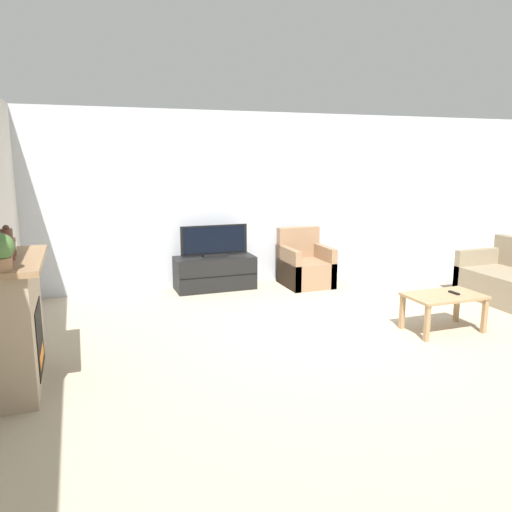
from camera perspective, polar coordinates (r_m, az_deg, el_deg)
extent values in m
plane|color=tan|center=(6.03, 9.38, -8.31)|extent=(24.00, 24.00, 0.00)
cube|color=silver|center=(8.11, 0.57, 6.63)|extent=(12.00, 0.06, 2.70)
cube|color=tan|center=(4.88, -25.88, -7.21)|extent=(0.38, 1.13, 1.11)
cube|color=black|center=(4.90, -23.47, -8.57)|extent=(0.01, 0.62, 0.61)
cube|color=orange|center=(4.96, -23.29, -10.39)|extent=(0.01, 0.43, 0.12)
cube|color=#93704C|center=(4.74, -26.12, -0.51)|extent=(0.50, 1.25, 0.05)
cylinder|color=#994C3D|center=(4.35, -26.89, 0.12)|extent=(0.12, 0.12, 0.20)
sphere|color=#994C3D|center=(4.33, -27.02, 1.52)|extent=(0.07, 0.07, 0.07)
cylinder|color=#512D23|center=(4.62, -26.53, 1.17)|extent=(0.10, 0.10, 0.26)
sphere|color=#512D23|center=(4.60, -26.68, 2.87)|extent=(0.05, 0.05, 0.05)
cube|color=brown|center=(4.84, -26.19, 0.92)|extent=(0.07, 0.11, 0.15)
cylinder|color=white|center=(4.84, -25.75, 1.08)|extent=(0.00, 0.08, 0.08)
cylinder|color=#936B4C|center=(4.21, -27.08, -0.88)|extent=(0.15, 0.15, 0.10)
sphere|color=#477038|center=(4.18, -27.25, 0.94)|extent=(0.21, 0.21, 0.21)
cube|color=black|center=(7.71, -4.73, -1.92)|extent=(1.21, 0.52, 0.51)
cube|color=black|center=(7.46, -4.21, -2.36)|extent=(1.19, 0.01, 0.01)
cube|color=black|center=(7.65, -4.77, 0.07)|extent=(0.36, 0.18, 0.04)
cube|color=black|center=(7.61, -4.80, 1.87)|extent=(1.04, 0.03, 0.45)
cube|color=black|center=(7.59, -4.77, 1.85)|extent=(0.95, 0.01, 0.40)
cube|color=#937051|center=(7.93, 5.72, -1.95)|extent=(0.70, 0.76, 0.40)
cube|color=#937051|center=(8.12, 4.84, 1.59)|extent=(0.70, 0.14, 0.49)
cube|color=#937051|center=(7.78, 3.74, -1.33)|extent=(0.10, 0.76, 0.62)
cube|color=#937051|center=(8.04, 7.66, -1.01)|extent=(0.10, 0.76, 0.62)
cube|color=#A37F56|center=(6.19, 20.71, -4.27)|extent=(0.88, 0.53, 0.03)
cube|color=#A37F56|center=(5.84, 18.97, -7.33)|extent=(0.05, 0.05, 0.41)
cube|color=#A37F56|center=(6.36, 24.66, -6.25)|extent=(0.05, 0.05, 0.41)
cube|color=#A37F56|center=(6.18, 16.36, -6.15)|extent=(0.05, 0.05, 0.41)
cube|color=#A37F56|center=(6.67, 21.97, -5.24)|extent=(0.05, 0.05, 0.41)
cube|color=black|center=(6.27, 21.70, -3.93)|extent=(0.05, 0.15, 0.02)
cube|color=gray|center=(8.24, 24.21, -1.49)|extent=(0.89, 0.11, 0.66)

